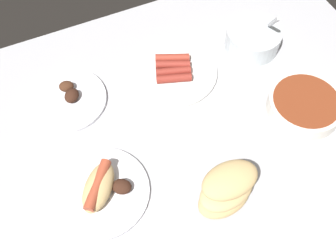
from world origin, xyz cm
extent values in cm
cube|color=#B2B2B7|center=(0.00, 0.00, -1.50)|extent=(120.00, 90.00, 3.00)
cylinder|color=white|center=(29.28, -8.14, 2.13)|extent=(18.42, 18.42, 4.25)
cylinder|color=maroon|center=(29.28, -8.14, 3.85)|extent=(16.58, 16.58, 1.00)
ellipsoid|color=tan|center=(-0.81, -21.21, 1.80)|extent=(13.68, 9.90, 3.60)
ellipsoid|color=#DBB77A|center=(-0.66, -21.15, 5.40)|extent=(13.58, 9.72, 3.60)
ellipsoid|color=tan|center=(-0.29, -20.53, 9.00)|extent=(13.07, 8.84, 3.60)
cylinder|color=white|center=(-24.33, 19.57, 0.50)|extent=(20.48, 20.48, 1.00)
ellipsoid|color=#381E14|center=(-22.84, 18.82, 2.40)|extent=(5.43, 5.44, 2.81)
ellipsoid|color=#472819|center=(-23.18, 22.30, 2.35)|extent=(4.55, 4.04, 2.69)
cylinder|color=white|center=(4.56, 16.69, 0.50)|extent=(23.89, 23.89, 1.00)
cylinder|color=maroon|center=(3.26, 13.37, 2.08)|extent=(9.42, 5.01, 2.16)
cylinder|color=maroon|center=(4.13, 15.58, 2.08)|extent=(9.43, 4.89, 2.16)
cylinder|color=maroon|center=(5.00, 17.80, 2.08)|extent=(9.29, 5.74, 2.16)
cylinder|color=#9E3828|center=(5.87, 20.01, 2.08)|extent=(9.32, 5.62, 2.16)
cylinder|color=white|center=(-24.95, -8.07, 0.50)|extent=(22.26, 22.26, 1.00)
ellipsoid|color=tan|center=(-24.95, -8.07, 3.20)|extent=(12.35, 13.36, 4.40)
cylinder|color=#AD472D|center=(-24.95, -8.07, 4.41)|extent=(9.15, 10.64, 2.40)
ellipsoid|color=#381E14|center=(-20.23, -9.75, 2.40)|extent=(5.66, 5.44, 2.80)
cylinder|color=silver|center=(28.76, 16.21, 3.05)|extent=(15.01, 15.01, 6.11)
cylinder|color=beige|center=(28.76, 16.21, 4.28)|extent=(13.21, 13.21, 2.75)
cube|color=#B7B7BC|center=(32.14, 14.34, 9.08)|extent=(5.67, 9.60, 13.10)
camera|label=1|loc=(-25.76, -46.37, 84.13)|focal=42.80mm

